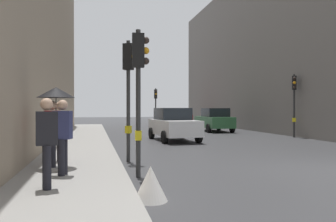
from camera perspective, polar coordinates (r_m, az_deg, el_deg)
ground_plane at (r=10.21m, az=26.74°, el=-9.35°), size 120.00×120.00×0.00m
sidewalk_kerb at (r=13.87m, az=-14.84°, el=-6.41°), size 2.59×40.00×0.16m
building_facade_right at (r=30.99m, az=23.31°, el=9.20°), size 12.00×32.46×12.96m
traffic_light_near_right at (r=10.71m, az=-6.79°, el=5.63°), size 0.45×0.36×3.92m
traffic_light_near_left at (r=8.31m, az=-5.03°, el=6.14°), size 0.44×0.26×3.70m
traffic_light_far_median at (r=30.55m, az=-2.15°, el=1.84°), size 0.25×0.43×3.61m
traffic_light_mid_street at (r=21.07m, az=21.03°, el=2.80°), size 0.36×0.45×3.79m
car_white_compact at (r=17.76m, az=0.93°, el=-2.32°), size 2.24×4.31×1.76m
car_red_sedan at (r=34.27m, az=1.99°, el=-1.01°), size 2.12×4.25×1.76m
car_green_estate at (r=25.13m, az=8.03°, el=-1.53°), size 2.06×4.22×1.76m
pedestrian_with_umbrella at (r=9.33m, az=-19.03°, el=1.11°), size 1.00×1.00×2.14m
pedestrian_with_grey_backpack at (r=8.14m, az=-18.11°, el=-3.56°), size 0.65×0.41×1.77m
pedestrian_with_black_backpack at (r=10.34m, az=-18.53°, el=-2.72°), size 0.62×0.36×1.77m
pedestrian_in_dark_coat at (r=6.85m, az=-20.29°, el=-4.57°), size 0.44×0.36×1.77m
warning_sign_triangle at (r=6.27m, az=-3.04°, el=-12.47°), size 0.64×0.64×0.65m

